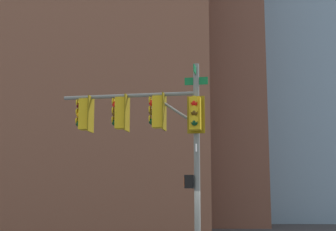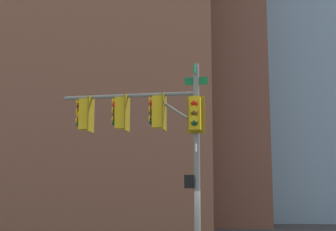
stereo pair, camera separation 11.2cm
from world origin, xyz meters
name	(u,v)px [view 1 (the left image)]	position (x,y,z in m)	size (l,w,h in m)	color
signal_pole_assembly	(153,125)	(-1.72, 0.06, 4.54)	(4.70, 1.30, 6.46)	slate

